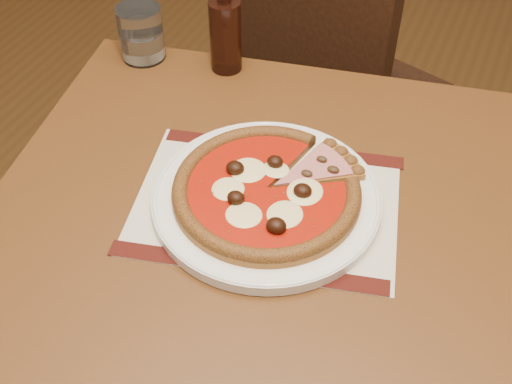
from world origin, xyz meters
TOP-DOWN VIEW (x-y plane):
  - table at (-0.05, 0.52)m, footprint 0.93×0.93m
  - chair_far at (-0.14, 1.23)m, footprint 0.51×0.51m
  - placemat at (-0.03, 0.55)m, footprint 0.45×0.36m
  - plate at (-0.03, 0.55)m, footprint 0.34×0.34m
  - pizza at (-0.03, 0.55)m, footprint 0.28×0.28m
  - ham_slice at (0.03, 0.63)m, footprint 0.12×0.14m
  - water_glass at (-0.40, 0.82)m, footprint 0.09×0.09m
  - bottle at (-0.24, 0.85)m, footprint 0.06×0.06m

SIDE VIEW (x-z plane):
  - chair_far at x=-0.14m, z-range 0.06..0.92m
  - table at x=-0.05m, z-range 0.27..1.02m
  - placemat at x=-0.03m, z-range 0.75..0.75m
  - plate at x=-0.03m, z-range 0.75..0.77m
  - ham_slice at x=0.03m, z-range 0.77..0.79m
  - pizza at x=-0.03m, z-range 0.76..0.80m
  - water_glass at x=-0.40m, z-range 0.75..0.85m
  - bottle at x=-0.24m, z-range 0.73..0.93m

